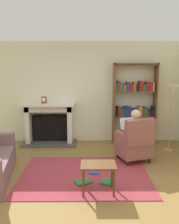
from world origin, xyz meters
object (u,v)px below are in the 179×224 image
(side_table, at_px, (98,169))
(mantel_clock, at_px, (44,100))
(armchair_reading, at_px, (135,143))
(seated_reader, at_px, (133,132))
(bookshelf, at_px, (134,106))
(floor_lamp, at_px, (172,96))
(fireplace, at_px, (50,122))

(side_table, bearing_deg, mantel_clock, 117.28)
(mantel_clock, height_order, armchair_reading, mantel_clock)
(seated_reader, bearing_deg, side_table, 40.46)
(bookshelf, distance_m, armchair_reading, 1.50)
(bookshelf, relative_size, floor_lamp, 1.33)
(fireplace, height_order, mantel_clock, mantel_clock)
(side_table, distance_m, floor_lamp, 2.84)
(armchair_reading, bearing_deg, mantel_clock, -49.35)
(mantel_clock, distance_m, side_table, 2.94)
(floor_lamp, bearing_deg, seated_reader, -150.43)
(mantel_clock, height_order, side_table, mantel_clock)
(mantel_clock, bearing_deg, seated_reader, -28.02)
(fireplace, xyz_separation_m, side_table, (1.19, -2.62, -0.18))
(mantel_clock, bearing_deg, bookshelf, 3.27)
(bookshelf, xyz_separation_m, armchair_reading, (-0.23, -1.37, -0.57))
(fireplace, distance_m, seated_reader, 2.34)
(side_table, bearing_deg, floor_lamp, 47.33)
(armchair_reading, relative_size, seated_reader, 0.85)
(mantel_clock, distance_m, bookshelf, 2.39)
(seated_reader, distance_m, floor_lamp, 1.37)
(bookshelf, bearing_deg, side_table, -112.05)
(floor_lamp, bearing_deg, bookshelf, 137.06)
(armchair_reading, bearing_deg, fireplace, -52.69)
(fireplace, bearing_deg, bookshelf, 0.89)
(armchair_reading, xyz_separation_m, floor_lamp, (0.97, 0.68, 0.93))
(side_table, height_order, floor_lamp, floor_lamp)
(mantel_clock, xyz_separation_m, seated_reader, (2.11, -1.12, -0.57))
(armchair_reading, xyz_separation_m, seated_reader, (-0.04, 0.11, 0.20))
(fireplace, distance_m, floor_lamp, 3.17)
(armchair_reading, height_order, floor_lamp, floor_lamp)
(bookshelf, distance_m, side_table, 2.92)
(seated_reader, bearing_deg, bookshelf, -121.48)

